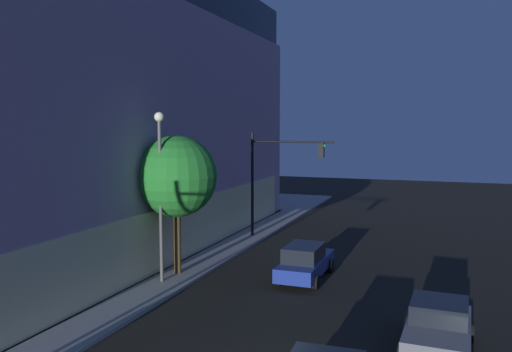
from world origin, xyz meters
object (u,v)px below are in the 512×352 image
at_px(car_grey, 438,327).
at_px(car_blue, 305,262).
at_px(traffic_light_far_corner, 277,168).
at_px(street_lamp_sidewalk, 160,176).
at_px(sidewalk_tree, 176,177).
at_px(modern_building, 33,111).

relative_size(car_grey, car_blue, 0.88).
relative_size(traffic_light_far_corner, street_lamp_sidewalk, 0.87).
xyz_separation_m(traffic_light_far_corner, street_lamp_sidewalk, (-10.93, 2.02, 0.41)).
relative_size(sidewalk_tree, car_grey, 1.58).
height_order(street_lamp_sidewalk, car_blue, street_lamp_sidewalk).
bearing_deg(traffic_light_far_corner, sidewalk_tree, 168.18).
distance_m(modern_building, sidewalk_tree, 12.76).
xyz_separation_m(traffic_light_far_corner, car_blue, (-7.88, -3.94, -3.76)).
bearing_deg(sidewalk_tree, car_blue, -74.79).
height_order(sidewalk_tree, car_grey, sidewalk_tree).
bearing_deg(car_blue, sidewalk_tree, 105.21).
height_order(traffic_light_far_corner, car_blue, traffic_light_far_corner).
distance_m(street_lamp_sidewalk, car_grey, 13.14).
relative_size(modern_building, traffic_light_far_corner, 4.92).
relative_size(modern_building, car_blue, 6.89).
bearing_deg(traffic_light_far_corner, modern_building, 113.33).
bearing_deg(car_blue, traffic_light_far_corner, 26.58).
xyz_separation_m(modern_building, street_lamp_sidewalk, (-4.98, -11.76, -3.16)).
distance_m(sidewalk_tree, car_blue, 7.33).
distance_m(traffic_light_far_corner, car_grey, 17.71).
bearing_deg(street_lamp_sidewalk, traffic_light_far_corner, -10.50).
height_order(traffic_light_far_corner, street_lamp_sidewalk, street_lamp_sidewalk).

